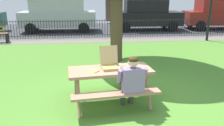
# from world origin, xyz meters

# --- Properties ---
(ground) EXTENTS (28.00, 11.76, 0.02)m
(ground) POSITION_xyz_m (0.00, 1.88, -0.01)
(ground) COLOR #50872F
(cobblestone_walkway) EXTENTS (28.00, 1.40, 0.01)m
(cobblestone_walkway) POSITION_xyz_m (0.00, 7.06, -0.00)
(cobblestone_walkway) COLOR slate
(street_asphalt) EXTENTS (28.00, 6.24, 0.01)m
(street_asphalt) POSITION_xyz_m (0.00, 10.87, -0.01)
(street_asphalt) COLOR #38383D
(picnic_table_foreground) EXTENTS (1.95, 1.67, 0.79)m
(picnic_table_foreground) POSITION_xyz_m (-0.35, -0.04, 0.60)
(picnic_table_foreground) COLOR #A6795D
(picnic_table_foreground) RESTS_ON ground
(pizza_box_open) EXTENTS (0.47, 0.52, 0.46)m
(pizza_box_open) POSITION_xyz_m (-0.34, 0.07, 0.86)
(pizza_box_open) COLOR tan
(pizza_box_open) RESTS_ON picnic_table_foreground
(pizza_slice_on_table) EXTENTS (0.26, 0.26, 0.02)m
(pizza_slice_on_table) POSITION_xyz_m (-0.70, -0.16, 0.78)
(pizza_slice_on_table) COLOR #EDC14D
(pizza_slice_on_table) RESTS_ON picnic_table_foreground
(adult_at_table) EXTENTS (0.63, 0.62, 1.19)m
(adult_at_table) POSITION_xyz_m (0.03, -0.50, 0.66)
(adult_at_table) COLOR #474747
(adult_at_table) RESTS_ON ground
(iron_fence_streetside) EXTENTS (23.94, 0.03, 0.99)m
(iron_fence_streetside) POSITION_xyz_m (-0.00, 7.76, 0.51)
(iron_fence_streetside) COLOR black
(iron_fence_streetside) RESTS_ON ground
(parked_car_center) EXTENTS (4.61, 1.98, 2.08)m
(parked_car_center) POSITION_xyz_m (-2.68, 10.22, 1.10)
(parked_car_center) COLOR #B5BCBC
(parked_car_center) RESTS_ON ground
(parked_car_right) EXTENTS (4.44, 1.99, 1.94)m
(parked_car_right) POSITION_xyz_m (2.93, 10.22, 1.01)
(parked_car_right) COLOR black
(parked_car_right) RESTS_ON ground
(parked_car_far_right) EXTENTS (4.49, 2.10, 1.94)m
(parked_car_far_right) POSITION_xyz_m (7.83, 10.22, 1.01)
(parked_car_far_right) COLOR maroon
(parked_car_far_right) RESTS_ON ground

